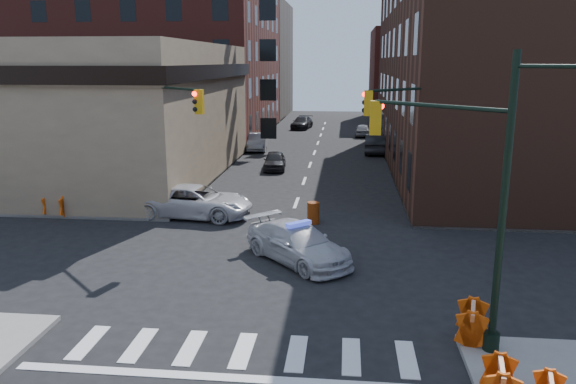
% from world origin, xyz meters
% --- Properties ---
extents(ground, '(140.00, 140.00, 0.00)m').
position_xyz_m(ground, '(0.00, 0.00, 0.00)').
color(ground, black).
rests_on(ground, ground).
extents(sidewalk_nw, '(34.00, 54.50, 0.15)m').
position_xyz_m(sidewalk_nw, '(-23.00, 32.75, 0.07)').
color(sidewalk_nw, gray).
rests_on(sidewalk_nw, ground).
extents(sidewalk_ne, '(34.00, 54.50, 0.15)m').
position_xyz_m(sidewalk_ne, '(23.00, 32.75, 0.07)').
color(sidewalk_ne, gray).
rests_on(sidewalk_ne, ground).
extents(bank_building, '(22.00, 22.00, 9.00)m').
position_xyz_m(bank_building, '(-17.00, 16.50, 4.50)').
color(bank_building, '#907D5E').
rests_on(bank_building, ground).
extents(apartment_block, '(25.00, 25.00, 24.00)m').
position_xyz_m(apartment_block, '(-18.50, 40.00, 12.00)').
color(apartment_block, '#57211B').
rests_on(apartment_block, ground).
extents(commercial_row_ne, '(14.00, 34.00, 14.00)m').
position_xyz_m(commercial_row_ne, '(13.00, 22.50, 7.00)').
color(commercial_row_ne, '#49291D').
rests_on(commercial_row_ne, ground).
extents(filler_nw, '(20.00, 18.00, 16.00)m').
position_xyz_m(filler_nw, '(-16.00, 62.00, 8.00)').
color(filler_nw, brown).
rests_on(filler_nw, ground).
extents(filler_ne, '(16.00, 16.00, 12.00)m').
position_xyz_m(filler_ne, '(14.00, 58.00, 6.00)').
color(filler_ne, '#57211B').
rests_on(filler_ne, ground).
extents(signal_pole_se, '(5.40, 5.27, 8.00)m').
position_xyz_m(signal_pole_se, '(6.04, -5.52, 4.61)').
color(signal_pole_se, black).
rests_on(signal_pole_se, sidewalk_se).
extents(signal_pole_nw, '(3.58, 3.67, 8.00)m').
position_xyz_m(signal_pole_nw, '(-5.85, 5.34, 4.34)').
color(signal_pole_nw, black).
rests_on(signal_pole_nw, sidewalk_nw).
extents(signal_pole_ne, '(3.67, 3.58, 8.00)m').
position_xyz_m(signal_pole_ne, '(5.84, 5.35, 4.34)').
color(signal_pole_ne, black).
rests_on(signal_pole_ne, sidewalk_ne).
extents(tree_ne_near, '(3.00, 3.00, 4.85)m').
position_xyz_m(tree_ne_near, '(7.50, 26.00, 3.49)').
color(tree_ne_near, black).
rests_on(tree_ne_near, sidewalk_ne).
extents(tree_ne_far, '(3.00, 3.00, 4.85)m').
position_xyz_m(tree_ne_far, '(7.50, 34.00, 3.49)').
color(tree_ne_far, black).
rests_on(tree_ne_far, sidewalk_ne).
extents(police_car, '(5.11, 5.27, 1.52)m').
position_xyz_m(police_car, '(0.89, 0.52, 0.76)').
color(police_car, silver).
rests_on(police_car, ground).
extents(pickup, '(6.12, 3.33, 1.63)m').
position_xyz_m(pickup, '(-4.90, 6.59, 0.81)').
color(pickup, silver).
rests_on(pickup, ground).
extents(parked_car_wnear, '(1.87, 4.02, 1.33)m').
position_xyz_m(parked_car_wnear, '(-2.50, 19.89, 0.67)').
color(parked_car_wnear, black).
rests_on(parked_car_wnear, ground).
extents(parked_car_wfar, '(1.99, 4.74, 1.52)m').
position_xyz_m(parked_car_wfar, '(-5.21, 28.97, 0.76)').
color(parked_car_wfar, gray).
rests_on(parked_car_wfar, ground).
extents(parked_car_wdeep, '(2.61, 5.09, 1.41)m').
position_xyz_m(parked_car_wdeep, '(-2.52, 45.86, 0.71)').
color(parked_car_wdeep, black).
rests_on(parked_car_wdeep, ground).
extents(parked_car_enear, '(2.06, 5.08, 1.64)m').
position_xyz_m(parked_car_enear, '(5.33, 28.35, 0.82)').
color(parked_car_enear, black).
rests_on(parked_car_enear, ground).
extents(parked_car_efar, '(1.94, 4.08, 1.35)m').
position_xyz_m(parked_car_efar, '(4.57, 39.69, 0.67)').
color(parked_car_efar, gray).
rests_on(parked_car_efar, ground).
extents(pedestrian_a, '(0.85, 0.75, 1.96)m').
position_xyz_m(pedestrian_a, '(-6.61, 8.39, 1.13)').
color(pedestrian_a, black).
rests_on(pedestrian_a, sidewalk_nw).
extents(pedestrian_b, '(0.88, 0.74, 1.60)m').
position_xyz_m(pedestrian_b, '(-10.46, 6.80, 0.95)').
color(pedestrian_b, black).
rests_on(pedestrian_b, sidewalk_nw).
extents(pedestrian_c, '(1.13, 1.03, 1.85)m').
position_xyz_m(pedestrian_c, '(-12.81, 7.01, 1.08)').
color(pedestrian_c, '#202330').
rests_on(pedestrian_c, sidewalk_nw).
extents(barrel_road, '(0.75, 0.75, 1.07)m').
position_xyz_m(barrel_road, '(1.20, 6.00, 0.54)').
color(barrel_road, '#CF4609').
rests_on(barrel_road, ground).
extents(barrel_bank, '(0.70, 0.70, 1.07)m').
position_xyz_m(barrel_bank, '(-5.50, 7.77, 0.53)').
color(barrel_bank, '#EB360B').
rests_on(barrel_bank, ground).
extents(barricade_se_a, '(0.96, 1.46, 1.00)m').
position_xyz_m(barricade_se_a, '(6.40, -5.70, 0.65)').
color(barricade_se_a, orange).
rests_on(barricade_se_a, sidewalk_se).
extents(barricade_se_b, '(0.85, 1.35, 0.94)m').
position_xyz_m(barricade_se_b, '(6.40, -8.74, 0.62)').
color(barricade_se_b, '#D7420A').
rests_on(barricade_se_b, sidewalk_se).
extents(barricade_nw_a, '(1.27, 0.70, 0.92)m').
position_xyz_m(barricade_nw_a, '(-9.43, 6.39, 0.61)').
color(barricade_nw_a, '#C24409').
rests_on(barricade_nw_a, sidewalk_nw).
extents(barricade_nw_b, '(1.39, 0.83, 0.99)m').
position_xyz_m(barricade_nw_b, '(-12.00, 5.70, 0.64)').
color(barricade_nw_b, red).
rests_on(barricade_nw_b, sidewalk_nw).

